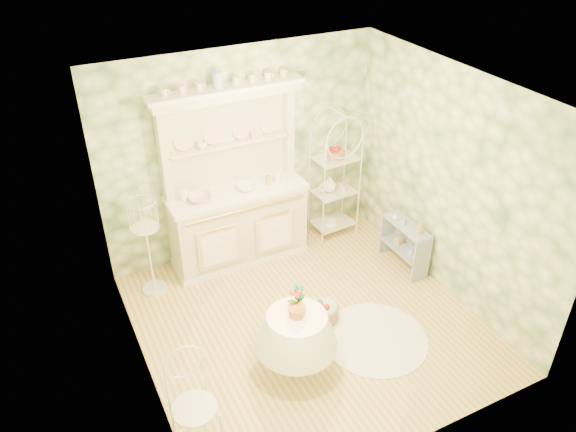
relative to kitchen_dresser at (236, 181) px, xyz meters
name	(u,v)px	position (x,y,z in m)	size (l,w,h in m)	color
floor	(308,322)	(0.20, -1.52, -1.15)	(3.60, 3.60, 0.00)	#D8B96E
ceiling	(313,94)	(0.20, -1.52, 1.56)	(3.60, 3.60, 0.00)	white
wall_left	(132,272)	(-1.60, -1.52, 0.21)	(3.60, 3.60, 0.00)	#ECEDBF
wall_right	(450,184)	(2.00, -1.52, 0.21)	(3.60, 3.60, 0.00)	#ECEDBF
wall_back	(242,153)	(0.20, 0.28, 0.21)	(3.60, 3.60, 0.00)	#ECEDBF
wall_front	(422,336)	(0.20, -3.32, 0.21)	(3.60, 3.60, 0.00)	#ECEDBF
kitchen_dresser	(236,181)	(0.00, 0.00, 0.00)	(1.87, 0.61, 2.29)	beige
bakers_rack	(335,175)	(1.40, -0.03, -0.24)	(0.57, 0.40, 1.82)	white
side_shelf	(404,245)	(1.82, -1.11, -0.83)	(0.28, 0.74, 0.64)	#8796AA
round_table	(296,342)	(-0.23, -2.07, -0.77)	(0.68, 0.68, 0.74)	white
cafe_chair	(194,407)	(-1.42, -2.45, -0.67)	(0.43, 0.43, 0.94)	white
birdcage_stand	(147,242)	(-1.20, -0.17, -0.43)	(0.34, 0.34, 1.42)	white
floor_basket	(323,312)	(0.38, -1.55, -1.04)	(0.34, 0.34, 0.22)	#A06F4E
lace_rug	(375,338)	(0.74, -2.08, -1.14)	(1.16, 1.16, 0.01)	white
bowl_floral	(200,200)	(-0.49, -0.03, -0.13)	(0.28, 0.28, 0.07)	white
bowl_white	(246,189)	(0.11, -0.04, -0.13)	(0.22, 0.22, 0.07)	white
cup_left	(202,146)	(-0.34, 0.16, 0.47)	(0.11, 0.11, 0.09)	white
cup_right	(254,136)	(0.32, 0.14, 0.47)	(0.09, 0.09, 0.09)	white
potted_geranium	(297,302)	(-0.20, -2.03, -0.30)	(0.18, 0.12, 0.33)	#3F7238
bottle_amber	(420,229)	(1.84, -1.33, -0.46)	(0.07, 0.07, 0.18)	#AD8D41
bottle_blue	(404,221)	(1.79, -1.07, -0.49)	(0.05, 0.05, 0.11)	#8BA3D6
bottle_glass	(395,217)	(1.75, -0.93, -0.50)	(0.07, 0.07, 0.09)	silver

